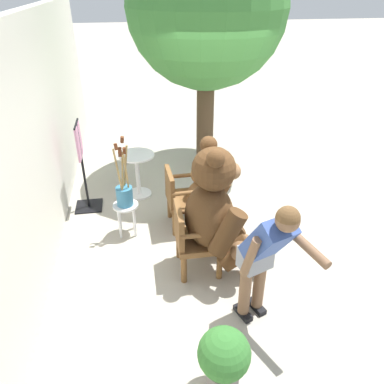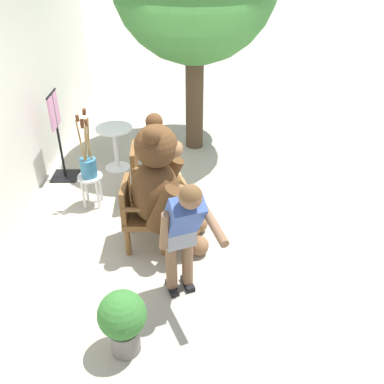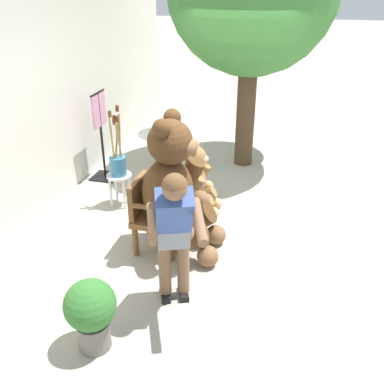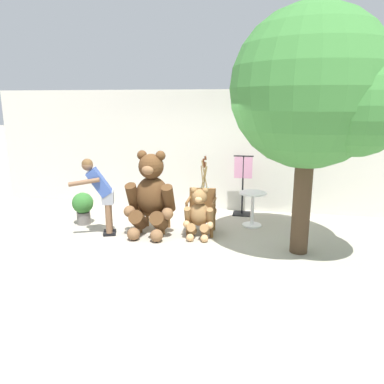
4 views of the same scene
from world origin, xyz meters
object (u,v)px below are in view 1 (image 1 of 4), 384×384
at_px(teddy_bear_small, 203,194).
at_px(potted_plant, 224,359).
at_px(wooden_chair_right, 182,197).
at_px(teddy_bear_large, 217,211).
at_px(patio_tree, 210,10).
at_px(clothing_display_stand, 83,165).
at_px(wooden_chair_left, 193,237).
at_px(white_stool, 126,211).
at_px(round_side_table, 137,170).
at_px(person_visitor, 265,252).
at_px(brush_bucket, 124,191).

xyz_separation_m(teddy_bear_small, potted_plant, (-2.54, 0.31, -0.08)).
distance_m(wooden_chair_right, teddy_bear_small, 0.29).
xyz_separation_m(teddy_bear_large, patio_tree, (2.87, -0.47, 1.87)).
bearing_deg(patio_tree, clothing_display_stand, 119.97).
height_order(wooden_chair_left, patio_tree, patio_tree).
xyz_separation_m(wooden_chair_left, white_stool, (0.86, 0.78, -0.11)).
relative_size(white_stool, round_side_table, 0.64).
bearing_deg(potted_plant, teddy_bear_small, -6.97).
bearing_deg(white_stool, potted_plant, -162.73).
relative_size(teddy_bear_small, potted_plant, 1.43).
relative_size(wooden_chair_right, round_side_table, 1.19).
xyz_separation_m(wooden_chair_right, round_side_table, (0.97, 0.58, -0.01)).
height_order(wooden_chair_right, clothing_display_stand, clothing_display_stand).
bearing_deg(wooden_chair_left, person_visitor, -150.58).
relative_size(teddy_bear_large, potted_plant, 2.40).
bearing_deg(white_stool, brush_bucket, -109.19).
bearing_deg(teddy_bear_small, round_side_table, 42.22).
bearing_deg(patio_tree, teddy_bear_small, 166.93).
relative_size(wooden_chair_left, brush_bucket, 0.89).
bearing_deg(person_visitor, teddy_bear_small, 6.89).
height_order(white_stool, clothing_display_stand, clothing_display_stand).
distance_m(teddy_bear_large, potted_plant, 1.67).
distance_m(patio_tree, potted_plant, 5.07).
bearing_deg(clothing_display_stand, potted_plant, -157.33).
bearing_deg(wooden_chair_right, potted_plant, 179.62).
height_order(round_side_table, patio_tree, patio_tree).
xyz_separation_m(teddy_bear_small, person_visitor, (-1.87, -0.23, 0.42)).
bearing_deg(person_visitor, teddy_bear_large, 15.22).
distance_m(round_side_table, potted_plant, 3.55).
bearing_deg(white_stool, person_visitor, -143.95).
relative_size(person_visitor, brush_bucket, 1.56).
distance_m(wooden_chair_left, potted_plant, 1.59).
bearing_deg(teddy_bear_small, teddy_bear_large, 178.52).
xyz_separation_m(white_stool, round_side_table, (1.05, -0.20, 0.09)).
height_order(wooden_chair_right, round_side_table, wooden_chair_right).
bearing_deg(white_stool, wooden_chair_right, -84.31).
height_order(teddy_bear_small, round_side_table, teddy_bear_small).
xyz_separation_m(teddy_bear_small, white_stool, (-0.08, 1.07, -0.12)).
bearing_deg(white_stool, teddy_bear_small, -85.61).
bearing_deg(white_stool, clothing_display_stand, 36.90).
bearing_deg(round_side_table, person_visitor, -158.75).
relative_size(brush_bucket, round_side_table, 1.34).
height_order(wooden_chair_left, potted_plant, wooden_chair_left).
relative_size(person_visitor, patio_tree, 0.38).
relative_size(wooden_chair_right, potted_plant, 1.26).
distance_m(white_stool, patio_tree, 3.42).
distance_m(person_visitor, potted_plant, 1.00).
relative_size(teddy_bear_large, patio_tree, 0.41).
bearing_deg(patio_tree, white_stool, 142.85).
bearing_deg(patio_tree, potted_plant, 170.37).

